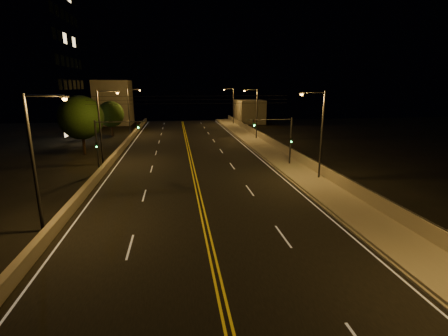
{
  "coord_description": "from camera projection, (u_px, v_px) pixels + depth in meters",
  "views": [
    {
      "loc": [
        -1.68,
        -6.8,
        8.82
      ],
      "look_at": [
        2.0,
        18.0,
        2.5
      ],
      "focal_mm": 26.0,
      "sensor_mm": 36.0,
      "label": 1
    }
  ],
  "objects": [
    {
      "name": "distant_building_right",
      "position": [
        249.0,
        111.0,
        80.47
      ],
      "size": [
        6.0,
        10.0,
        5.57
      ],
      "primitive_type": "cube",
      "color": "gray",
      "rests_on": "ground"
    },
    {
      "name": "tree_1",
      "position": [
        81.0,
        115.0,
        48.64
      ],
      "size": [
        5.37,
        5.37,
        7.28
      ],
      "color": "black",
      "rests_on": "ground"
    },
    {
      "name": "streetlight_1",
      "position": [
        319.0,
        130.0,
        30.13
      ],
      "size": [
        2.55,
        0.28,
        8.45
      ],
      "color": "#2D2D33",
      "rests_on": "ground"
    },
    {
      "name": "traffic_signal_right",
      "position": [
        282.0,
        135.0,
        36.02
      ],
      "size": [
        5.11,
        0.31,
        5.5
      ],
      "color": "#2D2D33",
      "rests_on": "ground"
    },
    {
      "name": "tree_2",
      "position": [
        111.0,
        114.0,
        58.22
      ],
      "size": [
        4.65,
        4.65,
        6.3
      ],
      "color": "black",
      "rests_on": "ground"
    },
    {
      "name": "traffic_signal_left",
      "position": [
        107.0,
        139.0,
        33.37
      ],
      "size": [
        5.11,
        0.31,
        5.5
      ],
      "color": "#2D2D33",
      "rests_on": "ground"
    },
    {
      "name": "jersey_barrier",
      "position": [
        84.0,
        192.0,
        26.67
      ],
      "size": [
        0.45,
        120.0,
        0.8
      ],
      "primitive_type": "cube",
      "color": "gray",
      "rests_on": "ground"
    },
    {
      "name": "streetlight_2",
      "position": [
        255.0,
        110.0,
        54.04
      ],
      "size": [
        2.55,
        0.28,
        8.45
      ],
      "color": "#2D2D33",
      "rests_on": "ground"
    },
    {
      "name": "streetlight_5",
      "position": [
        102.0,
        122.0,
        36.58
      ],
      "size": [
        2.55,
        0.28,
        8.45
      ],
      "color": "#2D2D33",
      "rests_on": "ground"
    },
    {
      "name": "overhead_wires",
      "position": [
        190.0,
        100.0,
        35.4
      ],
      "size": [
        22.0,
        0.03,
        0.83
      ],
      "color": "black"
    },
    {
      "name": "distant_building_left",
      "position": [
        114.0,
        103.0,
        76.28
      ],
      "size": [
        8.0,
        8.0,
        10.18
      ],
      "primitive_type": "cube",
      "color": "gray",
      "rests_on": "ground"
    },
    {
      "name": "lane_markings",
      "position": [
        198.0,
        191.0,
        28.02
      ],
      "size": [
        17.32,
        116.0,
        0.0
      ],
      "color": "silver",
      "rests_on": "road"
    },
    {
      "name": "road",
      "position": [
        198.0,
        191.0,
        28.1
      ],
      "size": [
        18.0,
        120.0,
        0.02
      ],
      "primitive_type": "cube",
      "color": "black",
      "rests_on": "ground"
    },
    {
      "name": "curb",
      "position": [
        296.0,
        186.0,
        29.35
      ],
      "size": [
        0.14,
        120.0,
        0.15
      ],
      "primitive_type": "cube",
      "color": "gray",
      "rests_on": "ground"
    },
    {
      "name": "streetlight_4",
      "position": [
        37.0,
        154.0,
        19.26
      ],
      "size": [
        2.55,
        0.28,
        8.45
      ],
      "color": "#2D2D33",
      "rests_on": "ground"
    },
    {
      "name": "streetlight_6",
      "position": [
        130.0,
        108.0,
        59.63
      ],
      "size": [
        2.55,
        0.28,
        8.45
      ],
      "color": "#2D2D33",
      "rests_on": "ground"
    },
    {
      "name": "sidewalk",
      "position": [
        316.0,
        184.0,
        29.6
      ],
      "size": [
        3.6,
        120.0,
        0.3
      ],
      "primitive_type": "cube",
      "color": "gray",
      "rests_on": "ground"
    },
    {
      "name": "parapet_rail",
      "position": [
        334.0,
        171.0,
        29.54
      ],
      "size": [
        0.06,
        120.0,
        0.06
      ],
      "primitive_type": "cylinder",
      "rotation": [
        1.57,
        0.0,
        0.0
      ],
      "color": "black",
      "rests_on": "parapet_wall"
    },
    {
      "name": "parapet_wall",
      "position": [
        334.0,
        177.0,
        29.67
      ],
      "size": [
        0.3,
        120.0,
        1.0
      ],
      "primitive_type": "cube",
      "color": "gray",
      "rests_on": "sidewalk"
    },
    {
      "name": "tree_0",
      "position": [
        81.0,
        118.0,
        42.19
      ],
      "size": [
        5.7,
        5.7,
        7.73
      ],
      "color": "black",
      "rests_on": "ground"
    },
    {
      "name": "streetlight_3",
      "position": [
        232.0,
        104.0,
        75.53
      ],
      "size": [
        2.55,
        0.28,
        8.45
      ],
      "color": "#2D2D33",
      "rests_on": "ground"
    }
  ]
}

